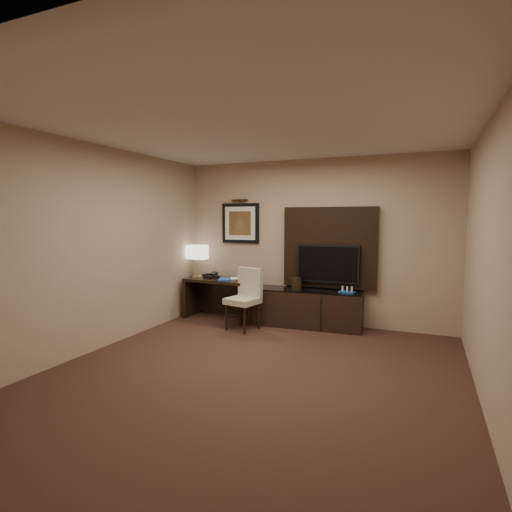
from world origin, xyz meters
The scene contains 19 objects.
floor centered at (0.00, 0.00, -0.01)m, with size 4.50×5.00×0.01m, color #351E18.
ceiling centered at (0.00, 0.00, 2.70)m, with size 4.50×5.00×0.01m, color silver.
wall_back centered at (0.00, 2.50, 1.35)m, with size 4.50×0.01×2.70m, color tan.
wall_front centered at (0.00, -2.50, 1.35)m, with size 4.50×0.01×2.70m, color tan.
wall_left centered at (-2.25, 0.00, 1.35)m, with size 0.01×5.00×2.70m, color tan.
wall_right centered at (2.25, 0.00, 1.35)m, with size 0.01×5.00×2.70m, color tan.
desk centered at (-1.50, 2.14, 0.35)m, with size 1.29×0.55×0.69m, color black.
credenza centered at (0.00, 2.20, 0.30)m, with size 1.74×0.48×0.60m, color black.
tv_wall_panel centered at (0.30, 2.44, 1.27)m, with size 1.50×0.12×1.30m, color black.
tv centered at (0.30, 2.34, 1.02)m, with size 1.00×0.08×0.60m, color black.
artwork centered at (-1.30, 2.48, 1.65)m, with size 0.70×0.04×0.70m, color black.
picture_light centered at (-1.30, 2.44, 2.05)m, with size 0.04×0.04×0.30m, color #3C2A13.
desk_chair centered at (-0.87, 1.64, 0.47)m, with size 0.45×0.52×0.93m, color beige, non-canonical shape.
table_lamp centered at (-2.02, 2.19, 0.99)m, with size 0.36×0.21×0.59m, color #9C8E61, non-canonical shape.
desk_phone centered at (-1.71, 2.14, 0.75)m, with size 0.21×0.19×0.11m, color black, non-canonical shape.
blue_folder centered at (-1.39, 2.06, 0.70)m, with size 0.22×0.30×0.02m, color #183B9F.
book centered at (-1.33, 2.13, 0.81)m, with size 0.17×0.02×0.23m, color tan.
ice_bucket centered at (-0.17, 2.19, 0.70)m, with size 0.17×0.17×0.19m, color black.
minibar_tray centered at (0.64, 2.19, 0.64)m, with size 0.24×0.14×0.09m, color #164595, non-canonical shape.
Camera 1 is at (1.71, -3.91, 1.74)m, focal length 28.00 mm.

